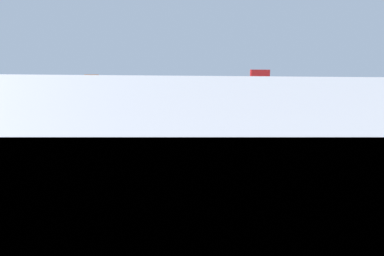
% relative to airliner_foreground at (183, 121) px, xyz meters
% --- Properties ---
extents(ground, '(240.00, 320.00, 0.20)m').
position_rel_airliner_foreground_xyz_m(ground, '(-10.84, 28.59, -3.49)').
color(ground, '#999993').
extents(airliner_foreground, '(39.10, 32.97, 11.90)m').
position_rel_airliner_foreground_xyz_m(airliner_foreground, '(0.00, 0.00, 0.00)').
color(airliner_foreground, white).
rests_on(airliner_foreground, ground).
extents(airliner_mid_apron, '(33.22, 28.29, 10.81)m').
position_rel_airliner_foreground_xyz_m(airliner_mid_apron, '(26.76, 38.11, -0.31)').
color(airliner_mid_apron, silver).
rests_on(airliner_mid_apron, ground).
extents(service_truck_fuel, '(5.59, 6.02, 2.63)m').
position_rel_airliner_foreground_xyz_m(service_truck_fuel, '(13.23, -14.51, -2.21)').
color(service_truck_fuel, silver).
rests_on(service_truck_fuel, ground).
extents(service_truck_baggage, '(4.77, 6.83, 2.40)m').
position_rel_airliner_foreground_xyz_m(service_truck_baggage, '(-27.16, 0.33, -1.99)').
color(service_truck_baggage, '#2659A5').
rests_on(service_truck_baggage, ground).
extents(service_truck_catering, '(3.45, 5.78, 2.81)m').
position_rel_airliner_foreground_xyz_m(service_truck_catering, '(-20.58, 7.59, -1.84)').
color(service_truck_catering, '#338C3F').
rests_on(service_truck_catering, ground).
extents(service_truck_pushback, '(5.72, 5.87, 2.55)m').
position_rel_airliner_foreground_xyz_m(service_truck_pushback, '(-13.07, 5.60, -1.93)').
color(service_truck_pushback, silver).
rests_on(service_truck_pushback, ground).
extents(cargo_container_near, '(1.97, 1.97, 2.12)m').
position_rel_airliner_foreground_xyz_m(cargo_container_near, '(-8.69, -6.79, -2.39)').
color(cargo_container_near, '#333338').
rests_on(cargo_container_near, ground).
extents(crew_marshaller, '(0.25, 0.63, 1.66)m').
position_rel_airliner_foreground_xyz_m(crew_marshaller, '(-9.68, -4.65, -2.41)').
color(crew_marshaller, '#191E33').
rests_on(crew_marshaller, ground).
extents(crew_loader_left, '(0.42, 0.56, 1.76)m').
position_rel_airliner_foreground_xyz_m(crew_loader_left, '(-7.11, 2.95, -2.35)').
color(crew_loader_left, '#191E33').
rests_on(crew_loader_left, ground).
extents(apron_guide_line, '(0.30, 60.00, 0.01)m').
position_rel_airliner_foreground_xyz_m(apron_guide_line, '(1.37, -4.76, -3.39)').
color(apron_guide_line, yellow).
rests_on(apron_guide_line, ground).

